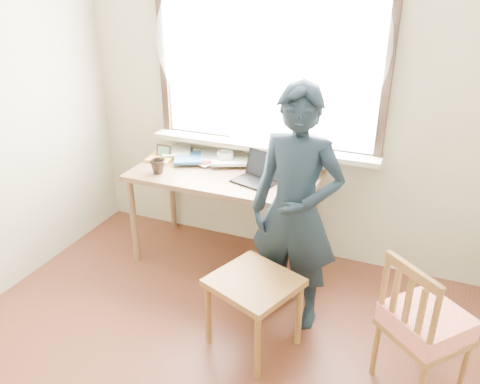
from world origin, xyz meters
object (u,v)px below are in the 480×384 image
at_px(desk, 225,183).
at_px(side_chair, 424,324).
at_px(laptop, 258,175).
at_px(mug_dark, 158,167).
at_px(work_chair, 254,290).
at_px(mug_white, 225,158).
at_px(person, 296,211).

relative_size(desk, side_chair, 1.68).
xyz_separation_m(desk, laptop, (0.29, -0.04, 0.13)).
height_order(desk, laptop, laptop).
distance_m(mug_dark, work_chair, 1.30).
relative_size(mug_white, side_chair, 0.16).
height_order(desk, side_chair, side_chair).
height_order(mug_white, person, person).
height_order(desk, work_chair, desk).
bearing_deg(laptop, mug_white, 149.26).
distance_m(desk, mug_white, 0.23).
bearing_deg(work_chair, mug_white, 121.97).
relative_size(mug_dark, work_chair, 0.19).
relative_size(mug_white, work_chair, 0.22).
distance_m(laptop, mug_dark, 0.78).
bearing_deg(laptop, side_chair, -31.99).
height_order(laptop, mug_white, laptop).
bearing_deg(mug_white, laptop, -30.74).
bearing_deg(side_chair, mug_dark, 162.74).
xyz_separation_m(laptop, person, (0.42, -0.45, -0.01)).
bearing_deg(side_chair, person, 158.32).
bearing_deg(desk, laptop, -7.24).
bearing_deg(desk, mug_dark, -157.93).
bearing_deg(side_chair, laptop, 148.01).
xyz_separation_m(work_chair, person, (0.14, 0.36, 0.39)).
relative_size(desk, mug_white, 10.46).
height_order(mug_white, mug_dark, same).
height_order(laptop, work_chair, laptop).
relative_size(laptop, mug_dark, 3.12).
height_order(desk, person, person).
bearing_deg(mug_dark, person, -14.00).
xyz_separation_m(mug_white, mug_dark, (-0.40, -0.37, 0.00)).
height_order(mug_dark, person, person).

